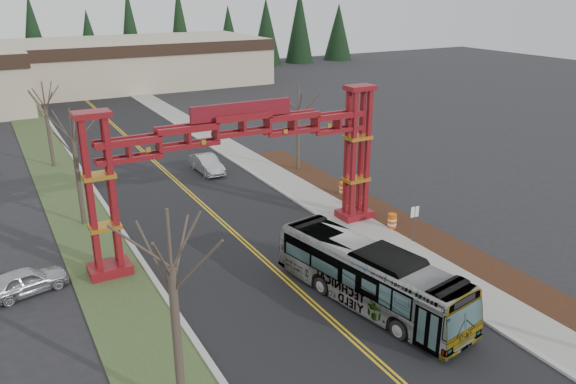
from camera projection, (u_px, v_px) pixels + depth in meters
road at (204, 206)px, 39.63m from camera, size 12.00×110.00×0.02m
lane_line_left at (202, 206)px, 39.57m from camera, size 0.12×100.00×0.01m
lane_line_right at (206, 206)px, 39.68m from camera, size 0.12×100.00×0.01m
curb_right at (281, 191)px, 42.40m from camera, size 0.30×110.00×0.15m
sidewalk_right at (297, 188)px, 43.05m from camera, size 2.60×110.00×0.14m
landscape_strip at (468, 258)px, 31.89m from camera, size 2.60×50.00×0.12m
grass_median at (87, 228)px, 36.00m from camera, size 4.00×110.00×0.08m
curb_left at (116, 222)px, 36.83m from camera, size 0.30×110.00×0.15m
gateway_arch at (243, 148)px, 31.82m from camera, size 18.20×1.60×8.90m
retail_building_east at (138, 62)px, 88.18m from camera, size 38.00×20.30×7.00m
conifer_treeline at (58, 39)px, 92.65m from camera, size 116.10×5.60×13.00m
transit_bus at (369, 276)px, 26.92m from camera, size 4.49×11.20×3.04m
silver_sedan at (207, 164)px, 46.65m from camera, size 1.62×4.46×1.46m
parked_car_near_a at (26, 281)px, 28.16m from camera, size 4.29×2.50×1.37m
bare_tree_median_near at (171, 268)px, 18.46m from camera, size 3.16×3.16×7.98m
bare_tree_median_mid at (73, 141)px, 34.70m from camera, size 3.03×3.03×7.67m
bare_tree_median_far at (45, 106)px, 46.65m from camera, size 3.06×3.06×7.30m
bare_tree_right_far at (298, 108)px, 45.74m from camera, size 2.89×2.89×7.21m
street_sign at (414, 217)px, 33.31m from camera, size 0.54×0.09×2.38m
barrel_south at (392, 222)px, 35.69m from camera, size 0.57×0.57×1.05m
barrel_mid at (364, 204)px, 38.85m from camera, size 0.49×0.49×0.91m
barrel_north at (343, 189)px, 41.52m from camera, size 0.56×0.56×1.03m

